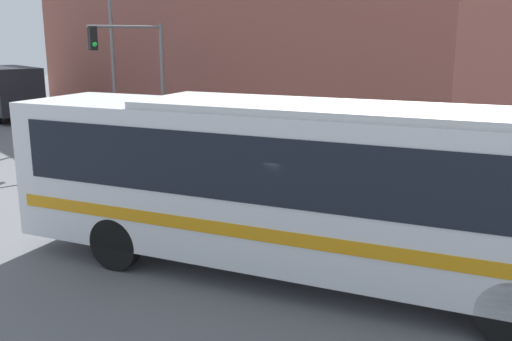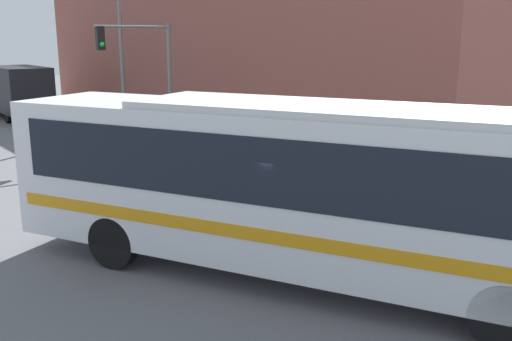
{
  "view_description": "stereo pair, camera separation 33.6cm",
  "coord_description": "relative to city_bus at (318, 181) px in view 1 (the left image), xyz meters",
  "views": [
    {
      "loc": [
        -7.18,
        -8.0,
        4.54
      ],
      "look_at": [
        1.11,
        2.04,
        1.46
      ],
      "focal_mm": 40.0,
      "sensor_mm": 36.0,
      "label": 1
    },
    {
      "loc": [
        -6.92,
        -8.21,
        4.54
      ],
      "look_at": [
        1.11,
        2.04,
        1.46
      ],
      "focal_mm": 40.0,
      "sensor_mm": 36.0,
      "label": 2
    }
  ],
  "objects": [
    {
      "name": "ground_plane",
      "position": [
        -0.11,
        0.95,
        -1.95
      ],
      "size": [
        120.0,
        120.0,
        0.0
      ],
      "primitive_type": "plane",
      "color": "slate"
    },
    {
      "name": "street_lamp",
      "position": [
        4.97,
        19.04,
        2.32
      ],
      "size": [
        2.18,
        0.28,
        6.93
      ],
      "color": "slate",
      "rests_on": "sidewalk"
    },
    {
      "name": "city_bus",
      "position": [
        0.0,
        0.0,
        0.0
      ],
      "size": [
        7.66,
        12.09,
        3.36
      ],
      "rotation": [
        0.0,
        0.0,
        0.46
      ],
      "color": "silver",
      "rests_on": "ground_plane"
    },
    {
      "name": "traffic_light_pole",
      "position": [
        3.97,
        14.23,
        1.59
      ],
      "size": [
        3.28,
        0.35,
        4.87
      ],
      "color": "slate",
      "rests_on": "sidewalk"
    },
    {
      "name": "building_facade",
      "position": [
        10.37,
        18.0,
        1.68
      ],
      "size": [
        6.0,
        32.09,
        7.26
      ],
      "color": "brown",
      "rests_on": "ground_plane"
    },
    {
      "name": "pedestrian_near_corner",
      "position": [
        5.66,
        13.88,
        -0.82
      ],
      "size": [
        0.34,
        0.34,
        1.85
      ],
      "color": "#23283D",
      "rests_on": "sidewalk"
    },
    {
      "name": "delivery_truck",
      "position": [
        2.16,
        26.24,
        -0.37
      ],
      "size": [
        2.29,
        6.57,
        2.89
      ],
      "color": "black",
      "rests_on": "ground_plane"
    },
    {
      "name": "sidewalk",
      "position": [
        5.88,
        20.95,
        -1.87
      ],
      "size": [
        2.98,
        70.0,
        0.18
      ],
      "color": "#B7B2A8",
      "rests_on": "ground_plane"
    },
    {
      "name": "parking_meter",
      "position": [
        4.99,
        11.62,
        -0.92
      ],
      "size": [
        0.14,
        0.14,
        1.25
      ],
      "color": "slate",
      "rests_on": "sidewalk"
    },
    {
      "name": "fire_hydrant",
      "position": [
        4.99,
        5.33,
        -1.42
      ],
      "size": [
        0.27,
        0.36,
        0.72
      ],
      "color": "gold",
      "rests_on": "sidewalk"
    }
  ]
}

